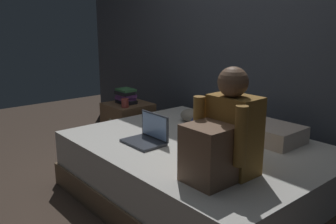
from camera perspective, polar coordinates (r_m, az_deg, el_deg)
ground_plane at (r=2.91m, az=-2.56°, el=-14.00°), size 8.00×8.00×0.00m
wall_back at (r=3.43m, az=13.71°, el=13.38°), size 5.60×0.10×2.70m
bed at (r=2.85m, az=4.73°, el=-9.42°), size 2.00×1.50×0.48m
nightstand at (r=3.93m, az=-6.35°, el=-2.35°), size 0.44×0.46×0.52m
person_sitting at (r=2.12m, az=8.93°, el=-3.84°), size 0.39×0.44×0.66m
laptop at (r=2.74m, az=-3.23°, el=-3.79°), size 0.32×0.23×0.22m
pillow at (r=2.91m, az=15.16°, el=-3.01°), size 0.56×0.36×0.13m
book_stack at (r=3.86m, az=-6.76°, el=2.53°), size 0.22×0.17×0.16m
mug at (r=3.68m, az=-6.89°, el=1.44°), size 0.08×0.08×0.09m
clothes_pile at (r=3.29m, az=4.39°, el=-0.75°), size 0.30×0.20×0.12m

